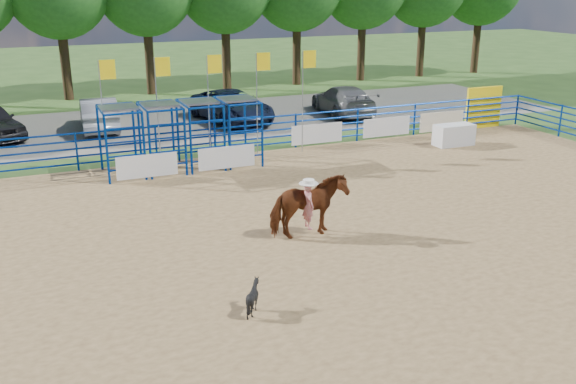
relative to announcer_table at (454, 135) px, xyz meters
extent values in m
plane|color=#3C5E25|center=(-9.53, -7.71, -0.48)|extent=(120.00, 120.00, 0.00)
cube|color=#9A7B4D|center=(-9.53, -7.71, -0.47)|extent=(30.00, 20.00, 0.02)
cube|color=slate|center=(-9.53, 9.29, -0.47)|extent=(40.00, 10.00, 0.01)
cube|color=silver|center=(0.00, 0.00, 0.00)|extent=(1.73, 0.82, 0.92)
imported|color=brown|center=(-10.20, -7.05, 0.44)|extent=(2.14, 1.00, 1.80)
imported|color=#B41926|center=(-10.20, -7.05, 1.14)|extent=(0.33, 0.49, 1.33)
cylinder|color=white|center=(-10.20, -7.05, 1.83)|extent=(0.54, 0.54, 0.12)
imported|color=black|center=(-13.10, -10.52, -0.10)|extent=(0.76, 0.71, 0.71)
imported|color=gray|center=(-13.88, 9.15, 0.31)|extent=(1.93, 4.82, 1.56)
imported|color=#161D37|center=(-7.41, 8.41, 0.31)|extent=(3.41, 5.95, 1.56)
imported|color=slate|center=(-1.35, 7.87, 0.29)|extent=(2.65, 5.45, 1.53)
cube|color=white|center=(-13.33, 0.06, 0.07)|extent=(2.20, 0.04, 0.85)
cube|color=white|center=(-10.33, 0.06, 0.07)|extent=(2.20, 0.04, 0.85)
cube|color=white|center=(-5.53, 2.25, 0.07)|extent=(2.40, 0.04, 0.85)
cube|color=white|center=(-2.03, 2.25, 0.07)|extent=(2.40, 0.04, 0.85)
cube|color=beige|center=(0.97, 2.25, 0.07)|extent=(2.40, 0.04, 0.90)
cube|color=yellow|center=(3.47, 2.39, 0.52)|extent=(2.00, 0.12, 2.00)
cylinder|color=#3F2B19|center=(-14.53, 18.29, 1.92)|extent=(0.56, 0.56, 4.80)
cylinder|color=#3F2B19|center=(-9.53, 18.29, 1.92)|extent=(0.56, 0.56, 4.80)
cylinder|color=#3F2B19|center=(-4.53, 18.29, 1.92)|extent=(0.56, 0.56, 4.80)
cylinder|color=#3F2B19|center=(0.47, 18.29, 1.92)|extent=(0.56, 0.56, 4.80)
cylinder|color=#3F2B19|center=(5.47, 18.29, 1.92)|extent=(0.56, 0.56, 4.80)
cylinder|color=#3F2B19|center=(10.47, 18.29, 1.92)|extent=(0.56, 0.56, 4.80)
cylinder|color=#3F2B19|center=(15.47, 18.29, 1.92)|extent=(0.56, 0.56, 4.80)
camera|label=1|loc=(-17.24, -22.36, 6.50)|focal=40.00mm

